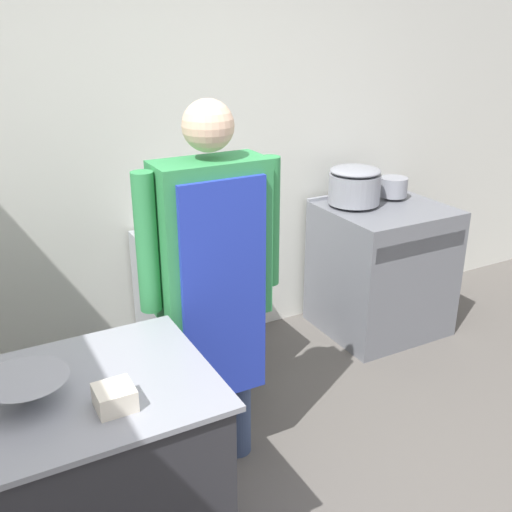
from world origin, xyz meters
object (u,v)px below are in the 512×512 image
Objects in this scene: mixing_bowl at (27,389)px; plastic_tub at (115,397)px; stove at (381,268)px; fridge_unit at (197,308)px; person_cook at (213,274)px; sauce_pot at (394,187)px; stock_pot at (355,185)px.

mixing_bowl is 0.28m from plastic_tub.
stove is 7.59× the size of plastic_tub.
stove is 3.32× the size of mixing_bowl.
stove is 2.56m from plastic_tub.
fridge_unit is at bearing 177.38° from stove.
sauce_pot is at bearing 25.73° from person_cook.
person_cook is (-0.23, -0.75, 0.56)m from fridge_unit.
stock_pot is at bearing 3.22° from fridge_unit.
fridge_unit is 1.68m from mixing_bowl.
sauce_pot reaches higher than fridge_unit.
fridge_unit is 1.56m from sauce_pot.
fridge_unit is 2.56× the size of stock_pot.
sauce_pot is at bearing 2.50° from fridge_unit.
stock_pot is at bearing 144.25° from stove.
fridge_unit is at bearing 48.42° from mixing_bowl.
mixing_bowl reaches higher than stove.
person_cook is at bearing -149.16° from stock_pot.
stove is 1.32m from fridge_unit.
fridge_unit is 1.68m from plastic_tub.
stove is 0.55m from sauce_pot.
stove is at bearing -141.00° from sauce_pot.
mixing_bowl is 2.83m from sauce_pot.
stove is 1.04× the size of fridge_unit.
mixing_bowl reaches higher than fridge_unit.
plastic_tub is at bearing -121.49° from fridge_unit.
mixing_bowl is 2.54m from stock_pot.
sauce_pot is (1.47, 0.06, 0.52)m from fridge_unit.
mixing_bowl is at bearing -151.99° from person_cook.
plastic_tub is at bearing -35.45° from mixing_bowl.
person_cook is 5.18× the size of stock_pot.
stove is 2.67× the size of stock_pot.
sauce_pot reaches higher than mixing_bowl.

